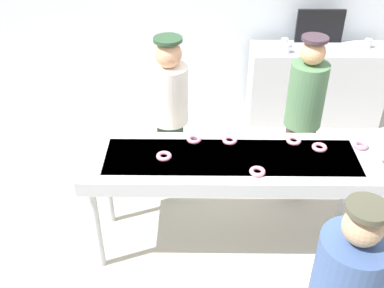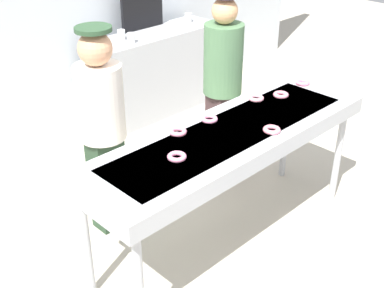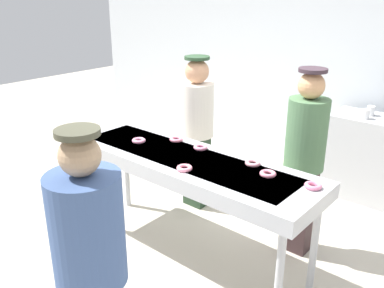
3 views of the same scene
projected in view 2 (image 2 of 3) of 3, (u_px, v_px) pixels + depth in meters
ground_plane at (227, 239)px, 3.90m from camera, size 16.00×16.00×0.00m
fryer_conveyor at (231, 140)px, 3.48m from camera, size 2.32×0.69×0.94m
strawberry_donut_0 at (209, 119)px, 3.57m from camera, size 0.17×0.17×0.03m
strawberry_donut_1 at (177, 157)px, 3.11m from camera, size 0.17×0.17×0.03m
strawberry_donut_2 at (281, 95)px, 3.94m from camera, size 0.13×0.13×0.03m
strawberry_donut_3 at (272, 130)px, 3.42m from camera, size 0.16×0.16×0.03m
strawberry_donut_4 at (302, 82)px, 4.17m from camera, size 0.15×0.15×0.03m
strawberry_donut_5 at (256, 98)px, 3.89m from camera, size 0.14×0.14×0.03m
strawberry_donut_6 at (178, 132)px, 3.40m from camera, size 0.12×0.12×0.03m
worker_baker at (102, 121)px, 3.63m from camera, size 0.34×0.34×1.61m
worker_assistant at (223, 78)px, 4.33m from camera, size 0.33×0.33×1.64m
prep_counter at (156, 73)px, 5.73m from camera, size 1.59×0.50×0.93m
paper_cup_0 at (121, 35)px, 5.25m from camera, size 0.08×0.08×0.10m
paper_cup_1 at (131, 38)px, 5.15m from camera, size 0.08×0.08×0.10m
paper_cup_2 at (188, 18)px, 5.84m from camera, size 0.08×0.08×0.10m
menu_display at (142, 11)px, 5.54m from camera, size 0.55×0.04×0.39m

